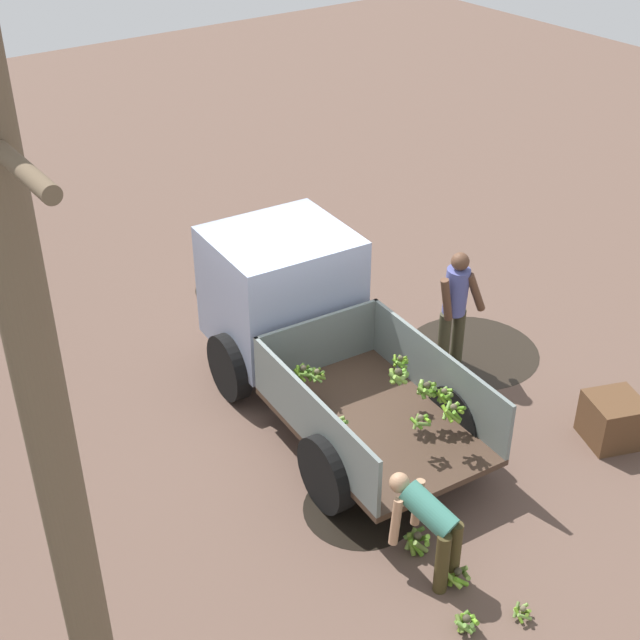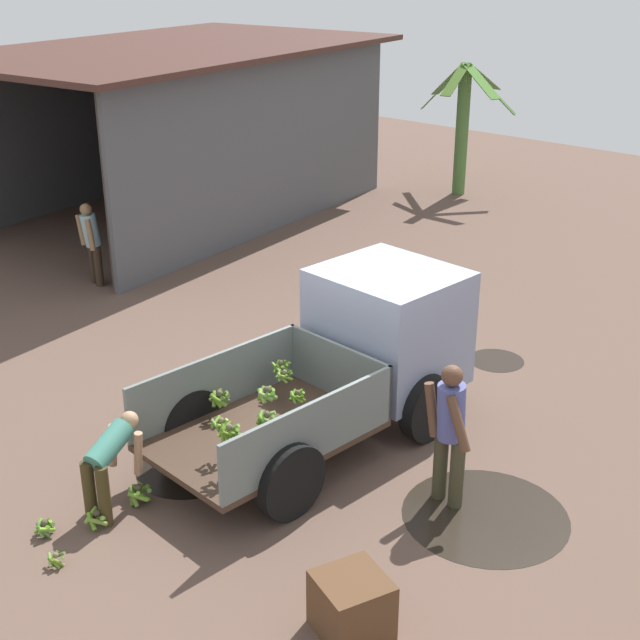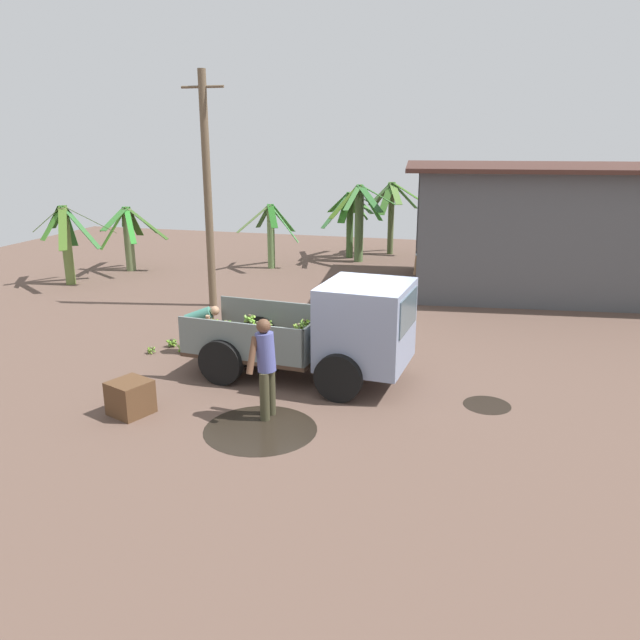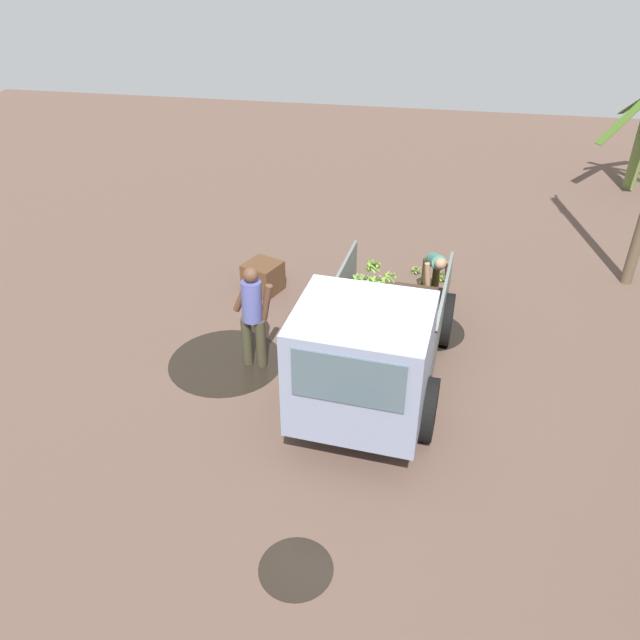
{
  "view_description": "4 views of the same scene",
  "coord_description": "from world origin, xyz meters",
  "px_view_note": "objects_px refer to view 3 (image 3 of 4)",
  "views": [
    {
      "loc": [
        -8.02,
        5.42,
        7.01
      ],
      "look_at": [
        -0.06,
        -0.31,
        0.95
      ],
      "focal_mm": 50.0,
      "sensor_mm": 36.0,
      "label": 1
    },
    {
      "loc": [
        -8.28,
        -6.54,
        5.98
      ],
      "look_at": [
        -0.03,
        0.65,
        1.29
      ],
      "focal_mm": 50.0,
      "sensor_mm": 36.0,
      "label": 2
    },
    {
      "loc": [
        2.65,
        -11.22,
        4.64
      ],
      "look_at": [
        -0.34,
        -0.31,
        1.31
      ],
      "focal_mm": 35.0,
      "sensor_mm": 36.0,
      "label": 3
    },
    {
      "loc": [
        7.07,
        0.62,
        6.12
      ],
      "look_at": [
        -0.49,
        -0.83,
        1.19
      ],
      "focal_mm": 35.0,
      "sensor_mm": 36.0,
      "label": 4
    }
  ],
  "objects_px": {
    "person_bystander_near_shed": "(421,270)",
    "banana_bunch_on_ground_3": "(208,349)",
    "banana_bunch_on_ground_2": "(172,342)",
    "person_foreground_visitor": "(265,364)",
    "wooden_crate_0": "(130,397)",
    "cargo_truck": "(345,330)",
    "utility_pole": "(208,191)",
    "person_worker_loading": "(198,323)",
    "banana_bunch_on_ground_0": "(151,350)",
    "banana_bunch_on_ground_1": "(183,347)"
  },
  "relations": [
    {
      "from": "utility_pole",
      "to": "banana_bunch_on_ground_0",
      "type": "height_order",
      "value": "utility_pole"
    },
    {
      "from": "person_worker_loading",
      "to": "banana_bunch_on_ground_3",
      "type": "bearing_deg",
      "value": -36.15
    },
    {
      "from": "cargo_truck",
      "to": "banana_bunch_on_ground_3",
      "type": "relative_size",
      "value": 13.59
    },
    {
      "from": "banana_bunch_on_ground_0",
      "to": "utility_pole",
      "type": "bearing_deg",
      "value": 95.76
    },
    {
      "from": "person_foreground_visitor",
      "to": "wooden_crate_0",
      "type": "height_order",
      "value": "person_foreground_visitor"
    },
    {
      "from": "person_worker_loading",
      "to": "cargo_truck",
      "type": "bearing_deg",
      "value": -26.36
    },
    {
      "from": "banana_bunch_on_ground_1",
      "to": "banana_bunch_on_ground_3",
      "type": "height_order",
      "value": "banana_bunch_on_ground_3"
    },
    {
      "from": "banana_bunch_on_ground_0",
      "to": "banana_bunch_on_ground_2",
      "type": "xyz_separation_m",
      "value": [
        0.22,
        0.54,
        0.02
      ]
    },
    {
      "from": "cargo_truck",
      "to": "banana_bunch_on_ground_3",
      "type": "distance_m",
      "value": 3.46
    },
    {
      "from": "banana_bunch_on_ground_0",
      "to": "wooden_crate_0",
      "type": "relative_size",
      "value": 0.33
    },
    {
      "from": "banana_bunch_on_ground_1",
      "to": "wooden_crate_0",
      "type": "xyz_separation_m",
      "value": [
        0.61,
        -3.11,
        0.17
      ]
    },
    {
      "from": "person_foreground_visitor",
      "to": "banana_bunch_on_ground_0",
      "type": "bearing_deg",
      "value": -27.91
    },
    {
      "from": "banana_bunch_on_ground_1",
      "to": "banana_bunch_on_ground_2",
      "type": "relative_size",
      "value": 1.17
    },
    {
      "from": "cargo_truck",
      "to": "banana_bunch_on_ground_0",
      "type": "height_order",
      "value": "cargo_truck"
    },
    {
      "from": "utility_pole",
      "to": "person_bystander_near_shed",
      "type": "distance_m",
      "value": 6.51
    },
    {
      "from": "person_bystander_near_shed",
      "to": "banana_bunch_on_ground_2",
      "type": "bearing_deg",
      "value": 61.72
    },
    {
      "from": "utility_pole",
      "to": "wooden_crate_0",
      "type": "distance_m",
      "value": 7.83
    },
    {
      "from": "person_foreground_visitor",
      "to": "person_worker_loading",
      "type": "bearing_deg",
      "value": -40.84
    },
    {
      "from": "wooden_crate_0",
      "to": "cargo_truck",
      "type": "bearing_deg",
      "value": 36.57
    },
    {
      "from": "person_foreground_visitor",
      "to": "person_worker_loading",
      "type": "xyz_separation_m",
      "value": [
        -2.61,
        2.75,
        -0.3
      ]
    },
    {
      "from": "cargo_truck",
      "to": "person_worker_loading",
      "type": "xyz_separation_m",
      "value": [
        -3.53,
        0.84,
        -0.4
      ]
    },
    {
      "from": "person_foreground_visitor",
      "to": "banana_bunch_on_ground_1",
      "type": "height_order",
      "value": "person_foreground_visitor"
    },
    {
      "from": "person_foreground_visitor",
      "to": "cargo_truck",
      "type": "bearing_deg",
      "value": -110.1
    },
    {
      "from": "utility_pole",
      "to": "person_foreground_visitor",
      "type": "height_order",
      "value": "utility_pole"
    },
    {
      "from": "person_foreground_visitor",
      "to": "person_bystander_near_shed",
      "type": "distance_m",
      "value": 9.03
    },
    {
      "from": "person_foreground_visitor",
      "to": "wooden_crate_0",
      "type": "relative_size",
      "value": 2.79
    },
    {
      "from": "utility_pole",
      "to": "banana_bunch_on_ground_1",
      "type": "height_order",
      "value": "utility_pole"
    },
    {
      "from": "cargo_truck",
      "to": "banana_bunch_on_ground_2",
      "type": "xyz_separation_m",
      "value": [
        -4.31,
        1.02,
        -0.96
      ]
    },
    {
      "from": "banana_bunch_on_ground_0",
      "to": "wooden_crate_0",
      "type": "distance_m",
      "value": 3.17
    },
    {
      "from": "cargo_truck",
      "to": "wooden_crate_0",
      "type": "bearing_deg",
      "value": -138.86
    },
    {
      "from": "person_worker_loading",
      "to": "banana_bunch_on_ground_0",
      "type": "relative_size",
      "value": 5.13
    },
    {
      "from": "person_worker_loading",
      "to": "banana_bunch_on_ground_0",
      "type": "height_order",
      "value": "person_worker_loading"
    },
    {
      "from": "utility_pole",
      "to": "banana_bunch_on_ground_3",
      "type": "bearing_deg",
      "value": -66.76
    },
    {
      "from": "person_bystander_near_shed",
      "to": "person_foreground_visitor",
      "type": "bearing_deg",
      "value": 91.42
    },
    {
      "from": "banana_bunch_on_ground_0",
      "to": "person_bystander_near_shed",
      "type": "bearing_deg",
      "value": 51.37
    },
    {
      "from": "person_worker_loading",
      "to": "wooden_crate_0",
      "type": "distance_m",
      "value": 3.28
    },
    {
      "from": "person_worker_loading",
      "to": "banana_bunch_on_ground_1",
      "type": "xyz_separation_m",
      "value": [
        -0.32,
        -0.14,
        -0.54
      ]
    },
    {
      "from": "banana_bunch_on_ground_2",
      "to": "banana_bunch_on_ground_3",
      "type": "relative_size",
      "value": 0.73
    },
    {
      "from": "banana_bunch_on_ground_3",
      "to": "person_bystander_near_shed",
      "type": "bearing_deg",
      "value": 57.91
    },
    {
      "from": "cargo_truck",
      "to": "person_bystander_near_shed",
      "type": "height_order",
      "value": "cargo_truck"
    },
    {
      "from": "person_worker_loading",
      "to": "banana_bunch_on_ground_0",
      "type": "distance_m",
      "value": 1.21
    },
    {
      "from": "person_foreground_visitor",
      "to": "banana_bunch_on_ground_0",
      "type": "distance_m",
      "value": 4.41
    },
    {
      "from": "person_foreground_visitor",
      "to": "banana_bunch_on_ground_3",
      "type": "xyz_separation_m",
      "value": [
        -2.33,
        2.63,
        -0.83
      ]
    },
    {
      "from": "banana_bunch_on_ground_1",
      "to": "banana_bunch_on_ground_3",
      "type": "distance_m",
      "value": 0.6
    },
    {
      "from": "banana_bunch_on_ground_2",
      "to": "banana_bunch_on_ground_0",
      "type": "bearing_deg",
      "value": -112.22
    },
    {
      "from": "utility_pole",
      "to": "banana_bunch_on_ground_1",
      "type": "bearing_deg",
      "value": -74.57
    },
    {
      "from": "banana_bunch_on_ground_1",
      "to": "wooden_crate_0",
      "type": "relative_size",
      "value": 0.45
    },
    {
      "from": "person_bystander_near_shed",
      "to": "banana_bunch_on_ground_3",
      "type": "relative_size",
      "value": 4.77
    },
    {
      "from": "cargo_truck",
      "to": "utility_pole",
      "type": "relative_size",
      "value": 0.71
    },
    {
      "from": "cargo_truck",
      "to": "person_worker_loading",
      "type": "bearing_deg",
      "value": 171.18
    }
  ]
}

